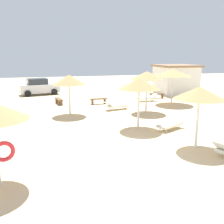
{
  "coord_description": "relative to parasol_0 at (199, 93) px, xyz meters",
  "views": [
    {
      "loc": [
        -3.38,
        -9.79,
        4.19
      ],
      "look_at": [
        0.0,
        3.0,
        1.2
      ],
      "focal_mm": 40.98,
      "sensor_mm": 36.0,
      "label": 1
    }
  ],
  "objects": [
    {
      "name": "bench_0",
      "position": [
        -5.42,
        12.36,
        -2.19
      ],
      "size": [
        0.65,
        1.55,
        0.49
      ],
      "color": "brown",
      "rests_on": "ground"
    },
    {
      "name": "parasol_6",
      "position": [
        -4.89,
        8.06,
        -0.05
      ],
      "size": [
        2.32,
        2.32,
        2.83
      ],
      "color": "silver",
      "rests_on": "ground"
    },
    {
      "name": "parasol_4",
      "position": [
        3.99,
        9.98,
        0.14
      ],
      "size": [
        3.17,
        3.17,
        2.98
      ],
      "color": "silver",
      "rests_on": "ground"
    },
    {
      "name": "ground_plane",
      "position": [
        -3.14,
        0.08,
        -2.54
      ],
      "size": [
        80.0,
        80.0,
        0.0
      ],
      "primitive_type": "plane",
      "color": "beige"
    },
    {
      "name": "parasol_2",
      "position": [
        0.64,
        7.51,
        0.16
      ],
      "size": [
        2.48,
        2.48,
        3.01
      ],
      "color": "silver",
      "rests_on": "ground"
    },
    {
      "name": "bench_1",
      "position": [
        -2.09,
        11.56,
        -2.19
      ],
      "size": [
        1.52,
        0.48,
        0.49
      ],
      "color": "brown",
      "rests_on": "ground"
    },
    {
      "name": "bench_2",
      "position": [
        4.02,
        13.04,
        -2.19
      ],
      "size": [
        1.55,
        0.66,
        0.49
      ],
      "color": "brown",
      "rests_on": "ground"
    },
    {
      "name": "parked_car",
      "position": [
        -7.12,
        18.34,
        -1.71
      ],
      "size": [
        4.25,
        2.59,
        1.72
      ],
      "color": "silver",
      "rests_on": "ground"
    },
    {
      "name": "parasol_1",
      "position": [
        -1.41,
        3.7,
        0.05
      ],
      "size": [
        2.35,
        2.35,
        2.92
      ],
      "color": "silver",
      "rests_on": "ground"
    },
    {
      "name": "parasol_0",
      "position": [
        0.0,
        0.0,
        0.0
      ],
      "size": [
        2.26,
        2.26,
        2.83
      ],
      "color": "silver",
      "rests_on": "ground"
    },
    {
      "name": "lounger_2",
      "position": [
        -1.25,
        8.96,
        -2.22
      ],
      "size": [
        1.99,
        0.98,
        0.67
      ],
      "color": "silver",
      "rests_on": "ground"
    },
    {
      "name": "beach_cabana",
      "position": [
        7.35,
        15.59,
        -0.97
      ],
      "size": [
        4.17,
        4.26,
        3.09
      ],
      "color": "white",
      "rests_on": "ground"
    },
    {
      "name": "lounger_1",
      "position": [
        0.36,
        3.05,
        -2.21
      ],
      "size": [
        1.95,
        1.41,
        0.78
      ],
      "color": "silver",
      "rests_on": "ground"
    },
    {
      "name": "lounger_4",
      "position": [
        2.49,
        11.73,
        -2.22
      ],
      "size": [
        1.94,
        0.77,
        0.68
      ],
      "color": "silver",
      "rests_on": "ground"
    }
  ]
}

